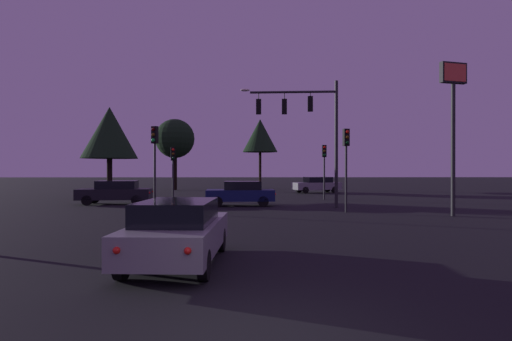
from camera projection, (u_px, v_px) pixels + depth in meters
ground_plane at (250, 200)px, 29.70m from camera, size 168.00×168.00×0.00m
traffic_signal_mast_arm at (307, 120)px, 23.76m from camera, size 5.77×0.68×7.49m
traffic_light_corner_left at (173, 163)px, 27.06m from camera, size 0.35×0.38×3.75m
traffic_light_corner_right at (155, 152)px, 21.04m from camera, size 0.37×0.39×4.52m
traffic_light_median at (346, 153)px, 21.00m from camera, size 0.34×0.37×4.38m
traffic_light_far_side at (324, 161)px, 29.81m from camera, size 0.31×0.35×4.07m
car_nearside_lane at (178, 231)px, 9.56m from camera, size 2.10×4.57×1.52m
car_crossing_left at (241, 193)px, 24.82m from camera, size 4.29×1.92×1.52m
car_crossing_right at (115, 192)px, 25.95m from camera, size 4.75×2.30×1.52m
car_far_lane at (317, 185)px, 38.56m from camera, size 4.86×2.87×1.52m
store_sign_illuminated at (453, 104)px, 19.35m from camera, size 1.42×0.59×7.41m
tree_behind_sign at (110, 133)px, 31.37m from camera, size 4.31×4.31×7.16m
tree_left_far at (175, 139)px, 43.72m from camera, size 4.26×4.26×7.74m
tree_center_horizon at (260, 136)px, 46.40m from camera, size 4.04×4.04×8.08m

